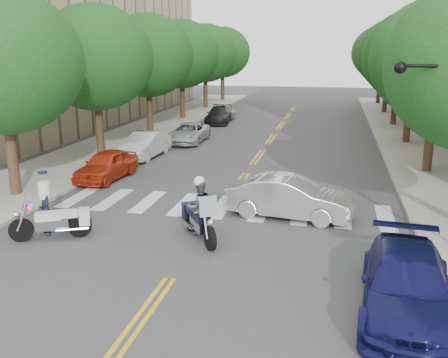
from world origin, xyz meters
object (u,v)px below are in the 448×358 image
(motorcycle_police, at_px, (199,211))
(sedan_blue, at_px, (406,284))
(motorcycle_parked, at_px, (58,221))
(convertible, at_px, (290,198))
(officer_standing, at_px, (46,209))

(motorcycle_police, xyz_separation_m, sedan_blue, (6.00, -3.55, -0.22))
(motorcycle_parked, xyz_separation_m, sedan_blue, (10.54, -2.58, 0.15))
(convertible, relative_size, sedan_blue, 0.91)
(motorcycle_police, relative_size, sedan_blue, 0.46)
(motorcycle_parked, distance_m, convertible, 8.15)
(motorcycle_police, distance_m, convertible, 3.88)
(motorcycle_police, distance_m, officer_standing, 5.15)
(motorcycle_parked, distance_m, sedan_blue, 10.85)
(motorcycle_police, height_order, officer_standing, motorcycle_police)
(motorcycle_parked, bearing_deg, sedan_blue, -130.56)
(motorcycle_police, height_order, convertible, motorcycle_police)
(motorcycle_police, xyz_separation_m, officer_standing, (-5.09, -0.73, -0.07))
(motorcycle_parked, xyz_separation_m, convertible, (7.24, 3.75, 0.17))
(convertible, bearing_deg, sedan_blue, -143.50)
(officer_standing, bearing_deg, motorcycle_police, 54.61)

